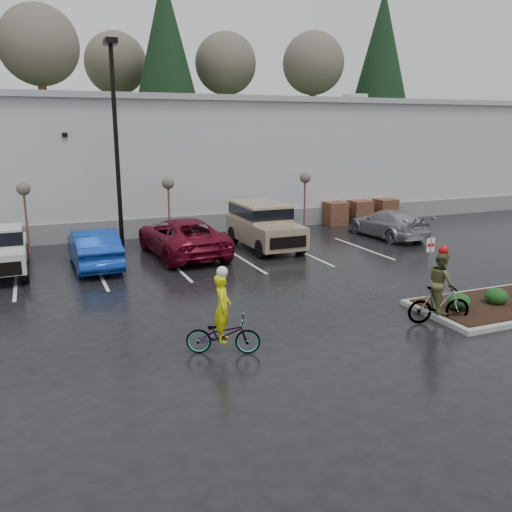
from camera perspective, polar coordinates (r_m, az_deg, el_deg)
name	(u,v)px	position (r m, az deg, el deg)	size (l,w,h in m)	color
ground	(326,322)	(16.12, 7.39, -6.88)	(120.00, 120.00, 0.00)	black
warehouse	(158,157)	(35.93, -10.31, 10.17)	(60.50, 15.50, 7.20)	#B2B5B7
wooded_ridge	(109,152)	(58.62, -15.19, 10.48)	(80.00, 25.00, 6.00)	#1F3817
lamppost	(115,124)	(25.33, -14.61, 13.30)	(0.50, 1.00, 9.22)	black
sapling_west	(24,193)	(26.22, -23.26, 6.15)	(0.60, 0.60, 3.20)	#532F21
sapling_mid	(168,187)	(26.93, -9.23, 7.22)	(0.60, 0.60, 3.20)	#532F21
sapling_east	(305,181)	(29.55, 5.19, 7.88)	(0.60, 0.60, 3.20)	#532F21
pallet_stack_a	(335,213)	(31.88, 8.28, 4.48)	(1.20, 1.20, 1.35)	#532F21
pallet_stack_b	(360,212)	(32.77, 10.85, 4.62)	(1.20, 1.20, 1.35)	#532F21
pallet_stack_c	(385,210)	(33.79, 13.41, 4.76)	(1.20, 1.20, 1.35)	#532F21
shrub_a	(459,302)	(17.53, 20.57, -4.54)	(0.70, 0.70, 0.52)	#133713
shrub_b	(496,296)	(18.56, 23.98, -3.88)	(0.70, 0.70, 0.52)	#133713
fire_lane_sign	(429,262)	(17.99, 17.79, -0.58)	(0.30, 0.05, 2.20)	gray
car_blue	(94,248)	(22.87, -16.70, 0.83)	(1.68, 4.83, 1.59)	navy
car_red	(182,237)	(24.16, -7.80, 2.03)	(2.78, 6.03, 1.68)	maroon
suv_tan	(265,226)	(25.38, 0.95, 3.15)	(2.20, 5.10, 2.06)	gray
car_far_silver	(388,224)	(28.71, 13.70, 3.33)	(2.01, 4.93, 1.43)	#9FA1A7
cyclist_hivis	(223,327)	(13.65, -3.50, -7.45)	(1.97, 1.34, 2.27)	#3F3F44
cyclist_olive	(440,295)	(16.50, 18.78, -3.92)	(1.86, 0.99, 2.32)	#3F3F44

